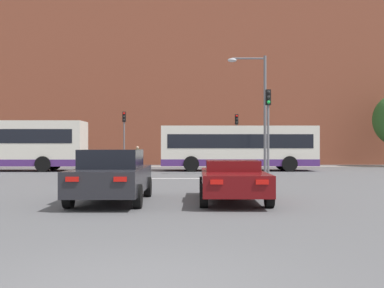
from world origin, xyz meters
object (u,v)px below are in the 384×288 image
(car_saloon_left, at_px, (112,175))
(car_roadster_right, at_px, (233,180))
(bus_crossing_lead, at_px, (238,147))
(traffic_light_far_right, at_px, (237,131))
(traffic_light_near_right, at_px, (268,119))
(street_lamp_junction, at_px, (258,101))
(pedestrian_waiting, at_px, (137,155))
(traffic_light_far_left, at_px, (124,130))

(car_saloon_left, distance_m, car_roadster_right, 3.55)
(car_saloon_left, distance_m, bus_crossing_lead, 18.65)
(traffic_light_far_right, bearing_deg, traffic_light_near_right, -88.92)
(traffic_light_near_right, bearing_deg, traffic_light_far_right, 91.08)
(bus_crossing_lead, relative_size, street_lamp_junction, 1.51)
(street_lamp_junction, bearing_deg, pedestrian_waiting, 123.91)
(bus_crossing_lead, bearing_deg, traffic_light_far_right, -4.71)
(car_saloon_left, relative_size, pedestrian_waiting, 2.92)
(traffic_light_near_right, height_order, traffic_light_far_right, traffic_light_near_right)
(car_saloon_left, relative_size, car_roadster_right, 1.00)
(car_roadster_right, bearing_deg, pedestrian_waiting, 103.65)
(bus_crossing_lead, distance_m, street_lamp_junction, 5.56)
(street_lamp_junction, bearing_deg, bus_crossing_lead, 96.91)
(traffic_light_near_right, relative_size, pedestrian_waiting, 2.77)
(traffic_light_far_left, xyz_separation_m, pedestrian_waiting, (0.97, 0.82, -1.97))
(car_saloon_left, bearing_deg, street_lamp_junction, 64.82)
(bus_crossing_lead, xyz_separation_m, street_lamp_junction, (0.59, -4.89, 2.57))
(bus_crossing_lead, xyz_separation_m, pedestrian_waiting, (-7.44, 7.06, -0.62))
(car_roadster_right, relative_size, pedestrian_waiting, 2.91)
(street_lamp_junction, bearing_deg, car_roadster_right, -101.64)
(car_saloon_left, bearing_deg, pedestrian_waiting, 94.69)
(traffic_light_far_right, height_order, pedestrian_waiting, traffic_light_far_right)
(car_saloon_left, xyz_separation_m, traffic_light_far_left, (-2.83, 24.02, 2.14))
(traffic_light_near_right, distance_m, pedestrian_waiting, 16.63)
(car_saloon_left, xyz_separation_m, traffic_light_near_right, (6.35, 10.53, 2.25))
(traffic_light_near_right, bearing_deg, bus_crossing_lead, 96.03)
(pedestrian_waiting, bearing_deg, traffic_light_far_right, 135.76)
(traffic_light_far_right, distance_m, street_lamp_junction, 11.17)
(traffic_light_far_right, bearing_deg, pedestrian_waiting, 173.83)
(car_saloon_left, relative_size, traffic_light_far_right, 1.15)
(traffic_light_near_right, bearing_deg, car_roadster_right, -105.08)
(car_roadster_right, distance_m, traffic_light_far_right, 24.10)
(car_saloon_left, height_order, traffic_light_near_right, traffic_light_near_right)
(traffic_light_far_right, bearing_deg, traffic_light_far_left, 179.75)
(traffic_light_far_right, bearing_deg, bus_crossing_lead, -94.71)
(traffic_light_near_right, bearing_deg, street_lamp_junction, 94.19)
(street_lamp_junction, bearing_deg, traffic_light_far_right, 90.42)
(car_roadster_right, xyz_separation_m, street_lamp_junction, (2.63, 12.77, 3.51))
(traffic_light_near_right, relative_size, street_lamp_junction, 0.68)
(traffic_light_near_right, xyz_separation_m, traffic_light_far_left, (-9.18, 13.49, -0.11))
(car_roadster_right, distance_m, pedestrian_waiting, 25.31)
(bus_crossing_lead, relative_size, traffic_light_near_right, 2.24)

